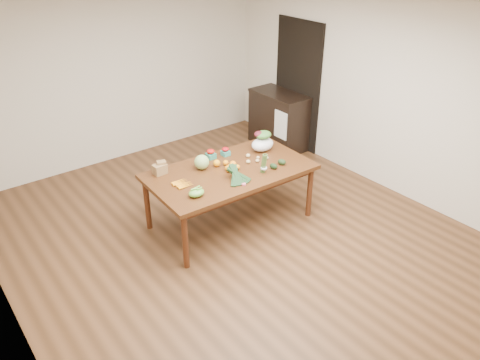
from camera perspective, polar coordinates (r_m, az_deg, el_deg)
floor at (r=5.76m, az=-0.42°, el=-7.14°), size 6.00×6.00×0.00m
ceiling at (r=4.71m, az=-0.54°, el=20.49°), size 5.00×6.00×0.02m
room_walls at (r=5.08m, az=-0.47°, el=5.26°), size 5.02×6.02×2.70m
dining_table at (r=5.87m, az=-1.21°, el=-1.98°), size 2.03×1.19×0.75m
doorway_dark at (r=7.86m, az=7.00°, el=11.36°), size 0.02×1.00×2.10m
cabinet at (r=7.97m, az=4.71°, el=7.31°), size 0.52×1.02×0.94m
dish_towel at (r=7.55m, az=4.97°, el=6.69°), size 0.02×0.28×0.45m
paper_bag at (r=5.64m, az=-9.75°, el=1.42°), size 0.22×0.18×0.15m
cabbage at (r=5.69m, az=-4.69°, el=2.19°), size 0.18×0.18×0.18m
strawberry_basket_a at (r=5.96m, az=-3.59°, el=3.09°), size 0.11×0.11×0.10m
strawberry_basket_b at (r=6.03m, az=-1.78°, el=3.41°), size 0.10×0.10×0.09m
orange_a at (r=5.76m, az=-2.86°, el=2.07°), size 0.09×0.09×0.09m
orange_b at (r=5.78m, az=-1.75°, el=2.12°), size 0.07×0.07×0.07m
orange_c at (r=5.73m, az=-0.87°, el=1.95°), size 0.08×0.08×0.08m
mandarin_cluster at (r=5.66m, az=-0.99°, el=1.69°), size 0.19×0.19×0.10m
carrots at (r=5.40m, az=-7.05°, el=-0.43°), size 0.23×0.22×0.03m
snap_pea_bag at (r=5.14m, az=-5.33°, el=-1.56°), size 0.19×0.14×0.08m
kale_bunch at (r=5.39m, az=-0.16°, el=0.56°), size 0.34×0.41×0.16m
asparagus_bundle at (r=5.57m, az=2.93°, el=2.03°), size 0.08×0.12×0.26m
potato_a at (r=5.83m, az=1.01°, el=2.26°), size 0.06×0.05×0.05m
potato_b at (r=5.86m, az=2.14°, el=2.37°), size 0.05×0.05×0.04m
potato_c at (r=5.95m, az=2.22°, el=2.75°), size 0.05×0.04×0.04m
potato_d at (r=5.99m, az=0.99°, el=3.00°), size 0.06×0.05×0.05m
potato_e at (r=5.95m, az=3.31°, el=2.71°), size 0.05×0.04×0.04m
avocado_a at (r=5.71m, az=4.11°, el=1.69°), size 0.10×0.12×0.07m
avocado_b at (r=5.82m, az=5.12°, el=2.20°), size 0.10×0.13×0.07m
salad_bag at (r=6.14m, az=2.76°, el=4.66°), size 0.32×0.25×0.24m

